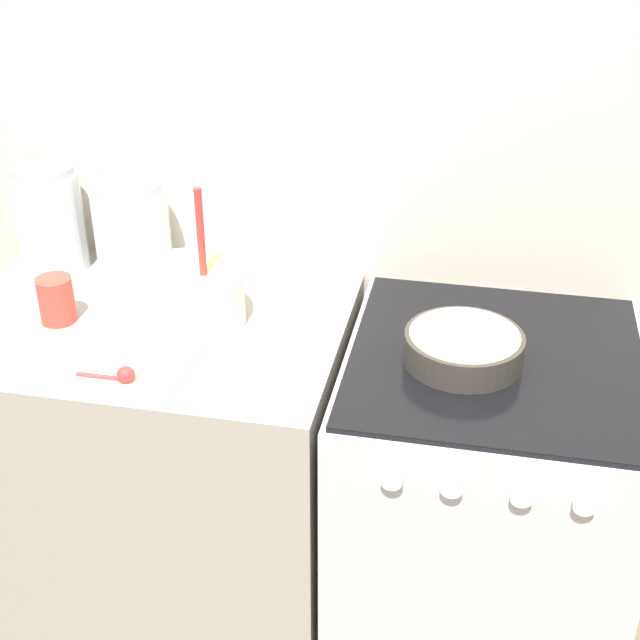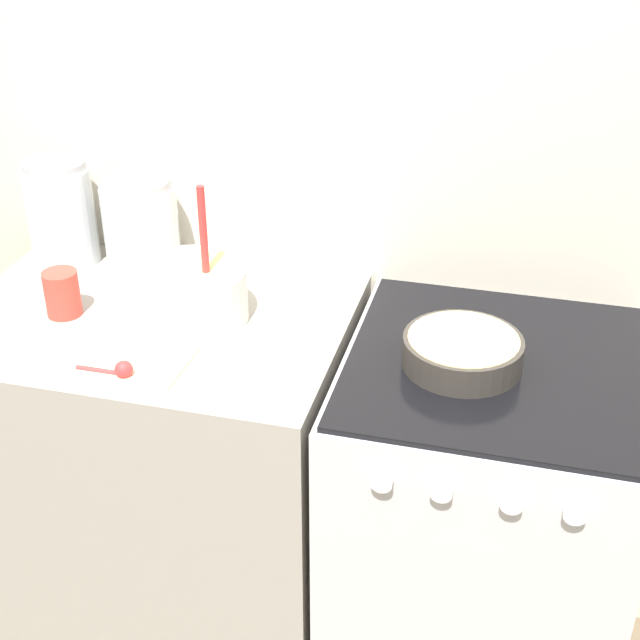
# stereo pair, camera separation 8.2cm
# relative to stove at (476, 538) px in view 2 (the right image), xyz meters

# --- Properties ---
(wall_back) EXTENTS (4.69, 0.05, 2.40)m
(wall_back) POSITION_rel_stove_xyz_m (-0.32, 0.34, 0.73)
(wall_back) COLOR beige
(wall_back) RESTS_ON ground_plane
(countertop_cabinet) EXTENTS (0.85, 0.62, 0.94)m
(countertop_cabinet) POSITION_rel_stove_xyz_m (-0.74, 0.00, 0.00)
(countertop_cabinet) COLOR #9E998E
(countertop_cabinet) RESTS_ON ground_plane
(stove) EXTENTS (0.60, 0.64, 0.94)m
(stove) POSITION_rel_stove_xyz_m (0.00, 0.00, 0.00)
(stove) COLOR silver
(stove) RESTS_ON ground_plane
(mixing_bowl) EXTENTS (0.25, 0.25, 0.31)m
(mixing_bowl) POSITION_rel_stove_xyz_m (-0.65, 0.01, 0.54)
(mixing_bowl) COLOR white
(mixing_bowl) RESTS_ON countertop_cabinet
(baking_pan) EXTENTS (0.24, 0.24, 0.06)m
(baking_pan) POSITION_rel_stove_xyz_m (-0.07, -0.03, 0.50)
(baking_pan) COLOR #38332D
(baking_pan) RESTS_ON stove
(storage_jar_left) EXTENTS (0.16, 0.16, 0.25)m
(storage_jar_left) POSITION_rel_stove_xyz_m (-1.04, 0.20, 0.57)
(storage_jar_left) COLOR silver
(storage_jar_left) RESTS_ON countertop_cabinet
(storage_jar_middle) EXTENTS (0.17, 0.17, 0.23)m
(storage_jar_middle) POSITION_rel_stove_xyz_m (-0.84, 0.20, 0.56)
(storage_jar_middle) COLOR silver
(storage_jar_middle) RESTS_ON countertop_cabinet
(tin_can) EXTENTS (0.08, 0.08, 0.10)m
(tin_can) POSITION_rel_stove_xyz_m (-0.92, -0.04, 0.52)
(tin_can) COLOR #CC3F33
(tin_can) RESTS_ON countertop_cabinet
(recipe_page) EXTENTS (0.23, 0.23, 0.01)m
(recipe_page) POSITION_rel_stove_xyz_m (-0.70, -0.15, 0.47)
(recipe_page) COLOR beige
(recipe_page) RESTS_ON countertop_cabinet
(measuring_spoon) EXTENTS (0.12, 0.04, 0.04)m
(measuring_spoon) POSITION_rel_stove_xyz_m (-0.70, -0.24, 0.48)
(measuring_spoon) COLOR red
(measuring_spoon) RESTS_ON countertop_cabinet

